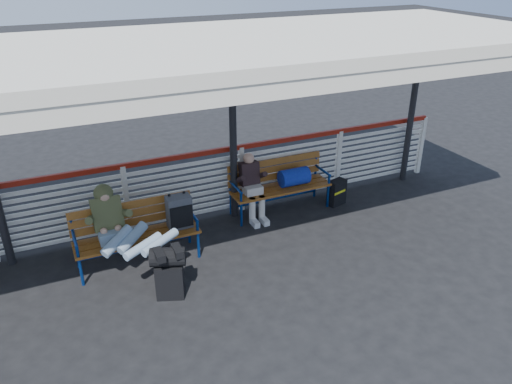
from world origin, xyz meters
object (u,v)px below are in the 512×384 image
bench_left (152,222)px  companion_person (252,186)px  luggage_stack (169,271)px  bench_right (285,179)px  traveler_man (130,235)px  suitcase_side (337,192)px

bench_left → companion_person: bearing=16.4°
luggage_stack → bench_right: bench_right is taller
bench_left → bench_right: size_ratio=1.00×
luggage_stack → traveler_man: size_ratio=0.46×
companion_person → luggage_stack: bearing=-140.5°
bench_right → suitcase_side: bearing=-14.1°
luggage_stack → bench_left: bench_left is taller
bench_left → companion_person: (1.87, 0.55, -0.02)m
bench_left → traveler_man: traveler_man is taller
bench_left → companion_person: size_ratio=1.57×
luggage_stack → suitcase_side: 3.78m
traveler_man → suitcase_side: traveler_man is taller
luggage_stack → traveler_man: (-0.35, 0.69, 0.27)m
traveler_man → bench_left: bearing=41.1°
traveler_man → luggage_stack: bearing=-63.3°
luggage_stack → companion_person: bearing=59.9°
traveler_man → suitcase_side: 3.94m
bench_right → companion_person: companion_person is taller
luggage_stack → traveler_man: bearing=137.1°
bench_left → traveler_man: bearing=-138.9°
luggage_stack → bench_right: 3.04m
luggage_stack → bench_left: bearing=108.0°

